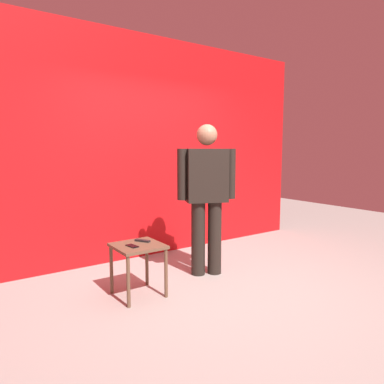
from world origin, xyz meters
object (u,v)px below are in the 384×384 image
at_px(cell_phone, 132,246).
at_px(standing_person, 207,192).
at_px(tv_remote, 142,241).
at_px(side_table, 138,253).

bearing_deg(cell_phone, standing_person, -1.05).
relative_size(standing_person, tv_remote, 10.53).
relative_size(standing_person, side_table, 3.33).
relative_size(side_table, cell_phone, 3.73).
distance_m(side_table, cell_phone, 0.13).
bearing_deg(tv_remote, cell_phone, -177.78).
bearing_deg(side_table, cell_phone, -157.58).
xyz_separation_m(standing_person, cell_phone, (-1.04, -0.14, -0.46)).
bearing_deg(standing_person, tv_remote, -178.05).
distance_m(side_table, tv_remote, 0.16).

